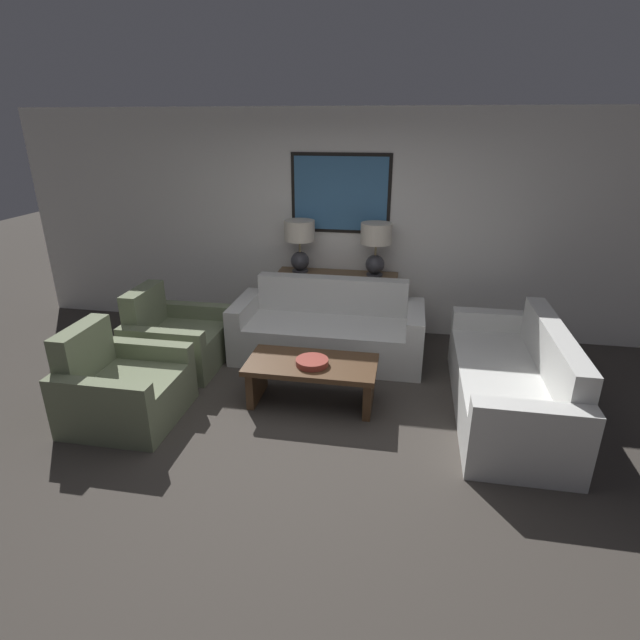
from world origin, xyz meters
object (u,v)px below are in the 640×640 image
object	(u,v)px
coffee_table	(312,373)
console_table	(336,304)
table_lamp_right	(376,242)
table_lamp_left	(300,239)
armchair_near_back_wall	(176,340)
decorative_bowl	(312,362)
couch_by_back_wall	(328,332)
armchair_near_camera	(123,389)
couch_by_side	(512,384)

from	to	relation	value
coffee_table	console_table	bearing A→B (deg)	90.50
table_lamp_right	coffee_table	world-z (taller)	table_lamp_right
table_lamp_right	console_table	bearing A→B (deg)	180.00
table_lamp_left	armchair_near_back_wall	bearing A→B (deg)	-135.24
table_lamp_right	armchair_near_back_wall	size ratio (longest dim) A/B	0.68
table_lamp_right	decorative_bowl	distance (m)	1.92
armchair_near_back_wall	console_table	bearing A→B (deg)	35.42
couch_by_back_wall	decorative_bowl	bearing A→B (deg)	-88.46
couch_by_back_wall	coffee_table	world-z (taller)	couch_by_back_wall
table_lamp_right	table_lamp_left	bearing A→B (deg)	180.00
console_table	decorative_bowl	size ratio (longest dim) A/B	4.85
table_lamp_right	armchair_near_camera	size ratio (longest dim) A/B	0.68
table_lamp_left	couch_by_side	distance (m)	2.87
coffee_table	armchair_near_back_wall	world-z (taller)	armchair_near_back_wall
table_lamp_right	armchair_near_camera	xyz separation A→B (m)	(-2.04, -2.20, -0.90)
table_lamp_left	console_table	bearing A→B (deg)	0.00
armchair_near_camera	table_lamp_left	bearing A→B (deg)	62.56
table_lamp_right	decorative_bowl	world-z (taller)	table_lamp_right
couch_by_back_wall	coffee_table	bearing A→B (deg)	-89.19
couch_by_back_wall	armchair_near_camera	bearing A→B (deg)	-135.48
console_table	coffee_table	distance (m)	1.67
couch_by_side	decorative_bowl	world-z (taller)	couch_by_side
decorative_bowl	armchair_near_camera	size ratio (longest dim) A/B	0.32
console_table	decorative_bowl	world-z (taller)	console_table
couch_by_back_wall	coffee_table	xyz separation A→B (m)	(0.01, -1.03, 0.02)
coffee_table	decorative_bowl	world-z (taller)	decorative_bowl
couch_by_side	couch_by_back_wall	bearing A→B (deg)	154.20
couch_by_back_wall	decorative_bowl	distance (m)	1.10
table_lamp_right	coffee_table	distance (m)	1.93
coffee_table	armchair_near_back_wall	distance (m)	1.69
armchair_near_camera	coffee_table	bearing A→B (deg)	18.36
table_lamp_right	decorative_bowl	xyz separation A→B (m)	(-0.42, -1.72, -0.73)
couch_by_back_wall	armchair_near_back_wall	size ratio (longest dim) A/B	2.26
couch_by_side	table_lamp_right	bearing A→B (deg)	132.16
decorative_bowl	armchair_near_camera	distance (m)	1.70
decorative_bowl	console_table	bearing A→B (deg)	90.97
console_table	armchair_near_back_wall	world-z (taller)	armchair_near_back_wall
armchair_near_back_wall	couch_by_side	bearing A→B (deg)	-6.36
table_lamp_left	table_lamp_right	distance (m)	0.90
couch_by_side	armchair_near_back_wall	size ratio (longest dim) A/B	2.26
console_table	decorative_bowl	distance (m)	1.72
armchair_near_back_wall	armchair_near_camera	world-z (taller)	same
coffee_table	armchair_near_back_wall	bearing A→B (deg)	161.64
couch_by_back_wall	armchair_near_camera	size ratio (longest dim) A/B	2.26
table_lamp_left	table_lamp_right	world-z (taller)	same
console_table	table_lamp_left	size ratio (longest dim) A/B	2.32
console_table	armchair_near_back_wall	distance (m)	1.96
coffee_table	table_lamp_left	bearing A→B (deg)	105.60
coffee_table	decorative_bowl	distance (m)	0.15
armchair_near_camera	couch_by_back_wall	bearing A→B (deg)	44.52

